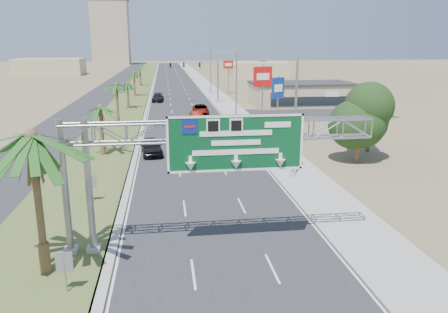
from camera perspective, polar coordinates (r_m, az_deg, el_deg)
name	(u,v)px	position (r m, az deg, el deg)	size (l,w,h in m)	color
road	(175,85)	(122.97, -6.35, 9.20)	(12.00, 300.00, 0.02)	#28282B
sidewalk_right	(206,85)	(123.48, -2.36, 9.32)	(4.00, 300.00, 0.10)	#9E9B93
median_grass	(139,86)	(123.12, -11.07, 9.06)	(7.00, 300.00, 0.12)	#4B5F2A
opposing_road	(113,86)	(123.71, -14.34, 8.88)	(8.00, 300.00, 0.02)	#28282B
sign_gantry	(205,141)	(23.00, -2.45, 1.99)	(16.75, 1.24, 7.50)	gray
palm_near	(31,137)	(21.71, -23.89, 2.36)	(5.70, 5.70, 8.35)	brown
palm_row_b	(100,108)	(45.31, -15.87, 6.13)	(3.99, 3.99, 5.95)	brown
palm_row_c	(116,86)	(61.01, -13.90, 8.99)	(3.99, 3.99, 6.75)	brown
palm_row_d	(127,83)	(78.98, -12.53, 9.30)	(3.99, 3.99, 5.45)	brown
palm_row_e	(134,73)	(97.83, -11.69, 10.66)	(3.99, 3.99, 6.15)	brown
palm_row_f	(140,68)	(122.77, -10.94, 11.23)	(3.99, 3.99, 5.75)	brown
streetlight_near	(293,123)	(36.53, 8.96, 4.30)	(3.27, 0.44, 10.00)	gray
streetlight_mid	(235,88)	(65.58, 1.44, 8.90)	(3.27, 0.44, 10.00)	gray
streetlight_far	(210,73)	(101.18, -1.86, 10.84)	(3.27, 0.44, 10.00)	gray
signal_mast	(207,78)	(85.04, -2.18, 10.26)	(10.28, 0.71, 8.00)	gray
store_building	(301,95)	(82.86, 10.04, 7.96)	(18.00, 10.00, 4.00)	#CEB68B
oak_near	(360,116)	(42.99, 17.34, 5.10)	(4.50, 4.50, 6.80)	brown
oak_far	(370,116)	(47.95, 18.55, 5.05)	(3.50, 3.50, 5.60)	brown
median_signback_a	(64,265)	(21.29, -20.11, -13.19)	(0.75, 0.08, 2.08)	gray
median_signback_b	(91,184)	(32.36, -17.00, -3.40)	(0.75, 0.08, 2.08)	gray
tower_distant	(111,33)	(264.11, -14.57, 15.39)	(20.00, 16.00, 35.00)	tan
building_distant_left	(50,67)	(177.63, -21.79, 10.83)	(24.00, 14.00, 6.00)	#CEB68B
building_distant_right	(259,70)	(156.23, 4.58, 11.26)	(20.00, 12.00, 5.00)	#CEB68B
car_left_lane	(152,147)	(45.37, -9.45, 1.29)	(2.01, 5.00, 1.70)	black
car_mid_lane	(197,116)	(64.61, -3.57, 5.24)	(1.54, 4.42, 1.45)	maroon
car_right_lane	(201,110)	(71.44, -3.08, 6.15)	(2.50, 5.41, 1.50)	gray
car_far	(158,98)	(88.16, -8.65, 7.59)	(2.16, 5.32, 1.54)	black
pole_sign_red_near	(263,80)	(55.00, 5.07, 9.88)	(2.41, 0.81, 8.57)	gray
pole_sign_blue	(278,89)	(63.50, 7.07, 8.68)	(1.96, 1.06, 6.68)	gray
pole_sign_red_far	(228,67)	(99.74, 0.56, 11.59)	(2.21, 0.82, 7.74)	gray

